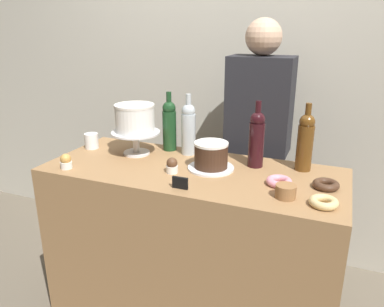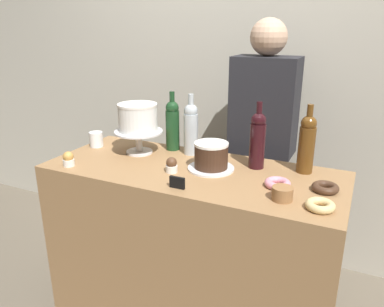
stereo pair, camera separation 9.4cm
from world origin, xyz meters
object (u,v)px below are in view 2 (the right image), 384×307
(cupcake_chocolate, at_px, (172,165))
(cookie_stack, at_px, (282,194))
(wine_bottle_dark_red, at_px, (258,139))
(donut_glazed, at_px, (320,205))
(coffee_cup_ceramic, at_px, (96,139))
(cupcake_caramel, at_px, (68,159))
(donut_pink, at_px, (278,183))
(cake_stand_pedestal, at_px, (139,138))
(barista_figure, at_px, (261,154))
(white_layer_cake, at_px, (138,117))
(donut_chocolate, at_px, (325,188))
(wine_bottle_amber, at_px, (307,143))
(wine_bottle_green, at_px, (172,124))
(price_sign_chalkboard, at_px, (177,183))
(wine_bottle_clear, at_px, (191,128))
(chocolate_round_cake, at_px, (211,155))

(cupcake_chocolate, xyz_separation_m, cookie_stack, (0.54, -0.07, -0.01))
(wine_bottle_dark_red, relative_size, donut_glazed, 2.91)
(cupcake_chocolate, distance_m, coffee_cup_ceramic, 0.60)
(cupcake_caramel, distance_m, donut_pink, 1.01)
(cake_stand_pedestal, relative_size, barista_figure, 0.16)
(white_layer_cake, height_order, cookie_stack, white_layer_cake)
(donut_chocolate, relative_size, barista_figure, 0.07)
(wine_bottle_amber, bearing_deg, cupcake_caramel, -158.72)
(donut_glazed, xyz_separation_m, barista_figure, (-0.42, 0.71, -0.08))
(wine_bottle_green, distance_m, donut_chocolate, 0.88)
(cake_stand_pedestal, height_order, wine_bottle_dark_red, wine_bottle_dark_red)
(donut_pink, xyz_separation_m, cookie_stack, (0.05, -0.12, 0.01))
(cupcake_chocolate, distance_m, price_sign_chalkboard, 0.19)
(wine_bottle_dark_red, height_order, cupcake_chocolate, wine_bottle_dark_red)
(cake_stand_pedestal, bearing_deg, donut_pink, -9.32)
(wine_bottle_green, bearing_deg, wine_bottle_clear, -11.81)
(wine_bottle_amber, height_order, cupcake_chocolate, wine_bottle_amber)
(donut_pink, bearing_deg, white_layer_cake, 170.68)
(wine_bottle_clear, bearing_deg, price_sign_chalkboard, -71.86)
(white_layer_cake, xyz_separation_m, cupcake_caramel, (-0.21, -0.32, -0.16))
(cookie_stack, bearing_deg, barista_figure, 111.42)
(donut_pink, bearing_deg, coffee_cup_ceramic, 173.56)
(wine_bottle_green, xyz_separation_m, donut_pink, (0.65, -0.26, -0.13))
(white_layer_cake, bearing_deg, coffee_cup_ceramic, -178.36)
(wine_bottle_green, relative_size, barista_figure, 0.20)
(white_layer_cake, height_order, cupcake_caramel, white_layer_cake)
(cookie_stack, relative_size, coffee_cup_ceramic, 0.99)
(coffee_cup_ceramic, bearing_deg, donut_chocolate, -3.62)
(chocolate_round_cake, bearing_deg, wine_bottle_amber, 20.78)
(wine_bottle_dark_red, xyz_separation_m, cookie_stack, (0.20, -0.31, -0.12))
(barista_figure, bearing_deg, donut_pink, -68.53)
(wine_bottle_amber, xyz_separation_m, cupcake_caramel, (-1.07, -0.42, -0.11))
(wine_bottle_amber, bearing_deg, cake_stand_pedestal, -173.53)
(wine_bottle_dark_red, height_order, price_sign_chalkboard, wine_bottle_dark_red)
(cupcake_caramel, xyz_separation_m, donut_pink, (0.99, 0.19, -0.02))
(cupcake_chocolate, xyz_separation_m, cupcake_caramel, (-0.50, -0.14, 0.00))
(wine_bottle_clear, distance_m, cookie_stack, 0.68)
(cake_stand_pedestal, relative_size, donut_chocolate, 2.31)
(wine_bottle_dark_red, relative_size, wine_bottle_green, 1.00)
(wine_bottle_dark_red, relative_size, cookie_stack, 3.87)
(donut_chocolate, xyz_separation_m, barista_figure, (-0.42, 0.53, -0.08))
(coffee_cup_ceramic, bearing_deg, barista_figure, 27.83)
(cupcake_caramel, bearing_deg, wine_bottle_green, 52.86)
(cake_stand_pedestal, bearing_deg, wine_bottle_dark_red, 5.31)
(donut_pink, bearing_deg, donut_glazed, -35.41)
(cookie_stack, bearing_deg, white_layer_cake, 163.41)
(cupcake_caramel, xyz_separation_m, coffee_cup_ceramic, (-0.08, 0.31, 0.01))
(wine_bottle_dark_red, bearing_deg, donut_glazed, -43.48)
(cupcake_caramel, relative_size, barista_figure, 0.05)
(wine_bottle_amber, xyz_separation_m, price_sign_chalkboard, (-0.46, -0.42, -0.12))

